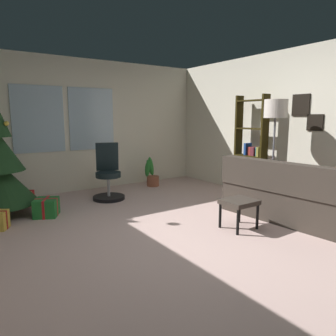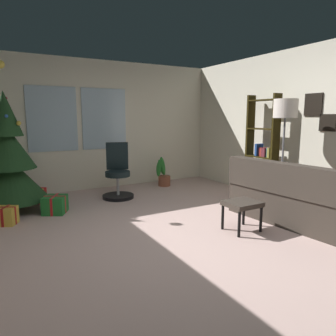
{
  "view_description": "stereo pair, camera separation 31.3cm",
  "coord_description": "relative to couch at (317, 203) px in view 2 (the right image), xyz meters",
  "views": [
    {
      "loc": [
        -2.16,
        -2.86,
        1.46
      ],
      "look_at": [
        -0.09,
        0.18,
        0.85
      ],
      "focal_mm": 33.51,
      "sensor_mm": 36.0,
      "label": 1
    },
    {
      "loc": [
        -1.9,
        -3.02,
        1.46
      ],
      "look_at": [
        -0.09,
        0.18,
        0.85
      ],
      "focal_mm": 33.51,
      "sensor_mm": 36.0,
      "label": 2
    }
  ],
  "objects": [
    {
      "name": "ground_plane",
      "position": [
        -1.85,
        0.46,
        -0.36
      ],
      "size": [
        5.0,
        6.38,
        0.1
      ],
      "primitive_type": "cube",
      "color": "beige"
    },
    {
      "name": "wall_back_with_windows",
      "position": [
        -1.86,
        3.7,
        0.98
      ],
      "size": [
        5.0,
        0.12,
        2.56
      ],
      "color": "white",
      "rests_on": "ground_plane"
    },
    {
      "name": "wall_right_with_frames",
      "position": [
        0.7,
        0.46,
        0.98
      ],
      "size": [
        0.12,
        6.38,
        2.56
      ],
      "color": "white",
      "rests_on": "ground_plane"
    },
    {
      "name": "couch",
      "position": [
        0.0,
        0.0,
        0.0
      ],
      "size": [
        1.58,
        2.14,
        0.86
      ],
      "color": "#3A322A",
      "rests_on": "ground_plane"
    },
    {
      "name": "footstool",
      "position": [
        -1.01,
        0.35,
        0.02
      ],
      "size": [
        0.42,
        0.37,
        0.39
      ],
      "color": "#3A322A",
      "rests_on": "ground_plane"
    },
    {
      "name": "holiday_tree",
      "position": [
        -3.54,
        2.81,
        0.46
      ],
      "size": [
        1.13,
        1.13,
        2.27
      ],
      "color": "#4C331E",
      "rests_on": "ground_plane"
    },
    {
      "name": "gift_box_red",
      "position": [
        -3.16,
        3.11,
        -0.19
      ],
      "size": [
        0.38,
        0.38,
        0.24
      ],
      "color": "red",
      "rests_on": "ground_plane"
    },
    {
      "name": "gift_box_green",
      "position": [
        -2.98,
        2.31,
        -0.17
      ],
      "size": [
        0.43,
        0.44,
        0.27
      ],
      "color": "#1E722D",
      "rests_on": "ground_plane"
    },
    {
      "name": "gift_box_gold",
      "position": [
        -3.65,
        2.1,
        -0.18
      ],
      "size": [
        0.33,
        0.31,
        0.25
      ],
      "color": "gold",
      "rests_on": "ground_plane"
    },
    {
      "name": "office_chair",
      "position": [
        -1.8,
        2.73,
        0.08
      ],
      "size": [
        0.56,
        0.58,
        1.0
      ],
      "color": "black",
      "rests_on": "ground_plane"
    },
    {
      "name": "bookshelf",
      "position": [
        0.44,
        1.44,
        0.49
      ],
      "size": [
        0.18,
        0.64,
        1.84
      ],
      "color": "black",
      "rests_on": "ground_plane"
    },
    {
      "name": "floor_lamp",
      "position": [
        0.11,
        0.7,
        1.15
      ],
      "size": [
        0.35,
        0.35,
        1.72
      ],
      "color": "slate",
      "rests_on": "ground_plane"
    },
    {
      "name": "potted_plant",
      "position": [
        -0.62,
        3.19,
        -0.07
      ],
      "size": [
        0.33,
        0.28,
        0.62
      ],
      "color": "#945139",
      "rests_on": "ground_plane"
    }
  ]
}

